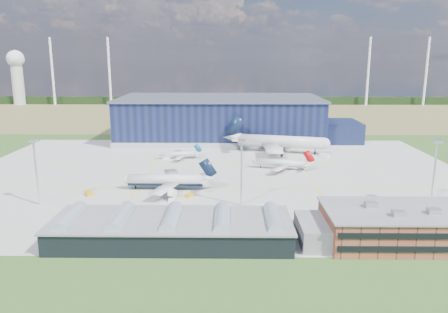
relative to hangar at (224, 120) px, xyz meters
The scene contains 25 objects.
ground 95.56m from the hangar, 91.70° to the right, with size 600.00×600.00×0.00m, color #2D4A1B.
apron 85.64m from the hangar, 91.90° to the right, with size 220.00×160.00×0.08m.
farmland 125.76m from the hangar, 91.29° to the left, with size 600.00×220.00×0.01m, color olive.
treeline 205.36m from the hangar, 90.78° to the left, with size 600.00×8.00×8.00m, color black.
horizon_dressing 279.32m from the hangar, 134.20° to the left, with size 440.20×18.00×70.00m.
hangar is the anchor object (origin of this frame).
ops_building 163.51m from the hangar, 71.37° to the right, with size 46.00×23.00×10.90m.
glass_concourse 155.28m from the hangar, 93.42° to the right, with size 78.00×23.00×8.60m.
light_mast_west 139.77m from the hangar, 116.71° to the right, with size 2.60×2.60×23.00m.
light_mast_center 125.07m from the hangar, 86.70° to the right, with size 2.60×2.60×23.00m.
light_mast_east 144.23m from the hangar, 59.95° to the right, with size 2.60×2.60×23.00m.
airliner_navy 109.07m from the hangar, 101.35° to the right, with size 37.36×36.55×12.18m, color silver, non-canonical shape.
airliner_red 79.89m from the hangar, 70.77° to the right, with size 28.95×28.32×9.44m, color silver, non-canonical shape.
airliner_widebody 50.14m from the hangar, 52.62° to the right, with size 57.69×56.43×18.81m, color silver, non-canonical shape.
airliner_regional 59.85m from the hangar, 112.52° to the right, with size 23.05×22.55×7.52m, color silver, non-canonical shape.
gse_tug_a 124.96m from the hangar, 113.06° to the right, with size 2.28×3.74×1.56m, color orange.
gse_tug_b 117.07m from the hangar, 95.66° to the right, with size 1.94×2.92×1.26m, color orange.
gse_van_a 132.55m from the hangar, 83.54° to the right, with size 2.39×5.47×2.39m, color white.
gse_cart_a 66.65m from the hangar, 62.39° to the right, with size 1.83×2.74×1.19m, color white.
gse_van_b 73.88m from the hangar, 45.63° to the right, with size 2.16×4.71×2.16m, color white.
gse_cart_b 63.91m from the hangar, 116.85° to the right, with size 2.12×3.19×1.38m, color white.
gse_van_c 150.49m from the hangar, 69.18° to the right, with size 2.60×5.42×2.60m, color white.
airstair 120.08m from the hangar, 98.32° to the right, with size 1.75×4.37×2.79m, color white.
car_a 136.41m from the hangar, 73.93° to the right, with size 1.38×3.43×1.17m, color #99999E.
car_b 147.96m from the hangar, 75.43° to the right, with size 1.31×3.76×1.24m, color #99999E.
Camera 1 is at (5.91, -172.90, 49.89)m, focal length 35.00 mm.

